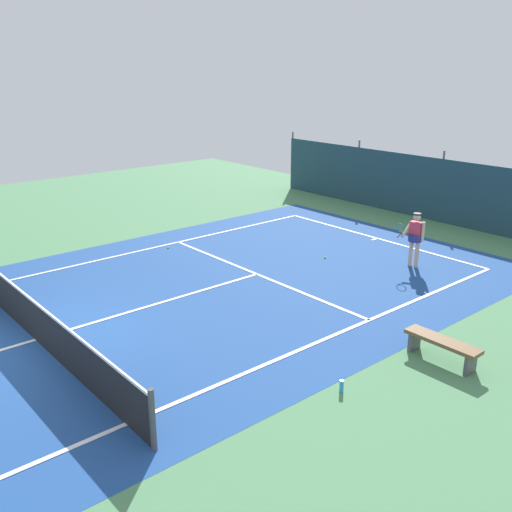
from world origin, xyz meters
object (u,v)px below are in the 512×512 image
object	(u,v)px
courtside_bench	(442,344)
water_bottle	(342,386)
tennis_player	(415,236)
tennis_ball_near_player	(325,257)
tennis_net	(33,319)
tennis_ball_midcourt	(168,248)

from	to	relation	value
courtside_bench	water_bottle	size ratio (longest dim) A/B	6.67
tennis_player	water_bottle	bearing A→B (deg)	109.65
tennis_ball_near_player	courtside_bench	xyz separation A→B (m)	(6.03, -3.00, 0.34)
tennis_player	tennis_net	bearing A→B (deg)	70.62
tennis_net	tennis_ball_midcourt	distance (m)	6.90
tennis_player	tennis_ball_near_player	xyz separation A→B (m)	(-2.21, -1.45, -0.93)
tennis_player	tennis_ball_midcourt	bearing A→B (deg)	30.69
tennis_net	water_bottle	xyz separation A→B (m)	(5.78, 3.53, -0.39)
tennis_ball_near_player	tennis_ball_midcourt	xyz separation A→B (m)	(-4.04, -3.19, 0.00)
water_bottle	tennis_ball_midcourt	bearing A→B (deg)	166.82
tennis_ball_midcourt	water_bottle	size ratio (longest dim) A/B	0.28
tennis_ball_midcourt	water_bottle	distance (m)	9.79
tennis_player	tennis_ball_midcourt	world-z (taller)	tennis_player
tennis_net	tennis_player	world-z (taller)	tennis_player
tennis_net	tennis_player	size ratio (longest dim) A/B	6.17
tennis_ball_near_player	courtside_bench	world-z (taller)	courtside_bench
tennis_net	courtside_bench	world-z (taller)	tennis_net
courtside_bench	tennis_ball_midcourt	bearing A→B (deg)	-178.86
courtside_bench	water_bottle	world-z (taller)	courtside_bench
tennis_net	courtside_bench	xyz separation A→B (m)	(6.31, 5.97, -0.14)
tennis_ball_near_player	tennis_ball_midcourt	size ratio (longest dim) A/B	1.00
tennis_player	courtside_bench	xyz separation A→B (m)	(3.82, -4.44, -0.59)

